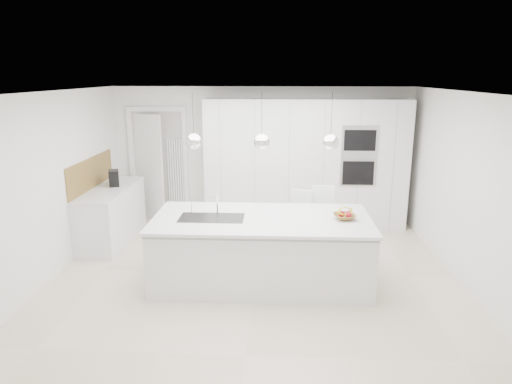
{
  "coord_description": "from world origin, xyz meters",
  "views": [
    {
      "loc": [
        0.3,
        -5.93,
        2.72
      ],
      "look_at": [
        0.0,
        0.3,
        1.1
      ],
      "focal_mm": 32.0,
      "sensor_mm": 36.0,
      "label": 1
    }
  ],
  "objects_px": {
    "espresso_machine": "(114,178)",
    "island_base": "(261,252)",
    "bar_stool_right": "(323,224)",
    "fruit_bowl": "(344,217)",
    "bar_stool_left": "(301,225)"
  },
  "relations": [
    {
      "from": "island_base",
      "to": "bar_stool_left",
      "type": "height_order",
      "value": "bar_stool_left"
    },
    {
      "from": "espresso_machine",
      "to": "island_base",
      "type": "bearing_deg",
      "value": -53.23
    },
    {
      "from": "island_base",
      "to": "espresso_machine",
      "type": "height_order",
      "value": "espresso_machine"
    },
    {
      "from": "bar_stool_right",
      "to": "bar_stool_left",
      "type": "bearing_deg",
      "value": -176.58
    },
    {
      "from": "fruit_bowl",
      "to": "bar_stool_left",
      "type": "distance_m",
      "value": 1.1
    },
    {
      "from": "island_base",
      "to": "bar_stool_left",
      "type": "bearing_deg",
      "value": 57.99
    },
    {
      "from": "island_base",
      "to": "fruit_bowl",
      "type": "relative_size",
      "value": 9.93
    },
    {
      "from": "fruit_bowl",
      "to": "bar_stool_right",
      "type": "relative_size",
      "value": 0.26
    },
    {
      "from": "fruit_bowl",
      "to": "espresso_machine",
      "type": "height_order",
      "value": "espresso_machine"
    },
    {
      "from": "bar_stool_left",
      "to": "espresso_machine",
      "type": "bearing_deg",
      "value": -174.55
    },
    {
      "from": "bar_stool_right",
      "to": "fruit_bowl",
      "type": "bearing_deg",
      "value": -69.55
    },
    {
      "from": "island_base",
      "to": "bar_stool_left",
      "type": "distance_m",
      "value": 1.08
    },
    {
      "from": "bar_stool_left",
      "to": "bar_stool_right",
      "type": "bearing_deg",
      "value": 14.09
    },
    {
      "from": "fruit_bowl",
      "to": "espresso_machine",
      "type": "distance_m",
      "value": 3.96
    },
    {
      "from": "island_base",
      "to": "espresso_machine",
      "type": "relative_size",
      "value": 10.55
    }
  ]
}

